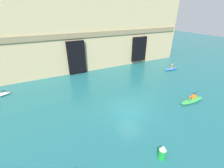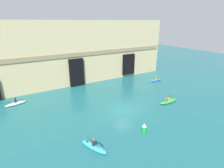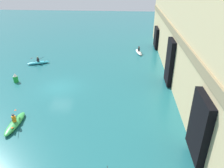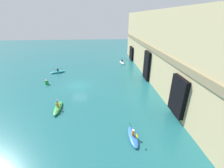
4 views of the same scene
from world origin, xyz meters
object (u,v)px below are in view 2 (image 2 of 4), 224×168
object	(u,v)px
kayak_green	(168,101)
kayak_blue	(156,80)
marker_buoy	(144,128)
kayak_white	(16,103)
kayak_cyan	(94,147)

from	to	relation	value
kayak_green	kayak_blue	bearing A→B (deg)	-123.54
kayak_blue	marker_buoy	bearing A→B (deg)	41.22
marker_buoy	kayak_blue	bearing A→B (deg)	41.87
kayak_blue	marker_buoy	distance (m)	19.26
kayak_white	marker_buoy	xyz separation A→B (m)	(12.21, -15.51, 0.30)
kayak_cyan	kayak_white	xyz separation A→B (m)	(-6.09, 15.04, -0.00)
kayak_green	kayak_white	bearing A→B (deg)	-28.92
kayak_blue	kayak_green	world-z (taller)	kayak_blue
kayak_white	marker_buoy	distance (m)	19.74
kayak_blue	kayak_white	world-z (taller)	kayak_blue
kayak_blue	kayak_green	xyz separation A→B (m)	(-5.90, -8.84, 0.05)
kayak_cyan	marker_buoy	distance (m)	6.14
kayak_cyan	kayak_white	distance (m)	16.22
kayak_green	marker_buoy	distance (m)	9.35
kayak_blue	kayak_white	size ratio (longest dim) A/B	0.97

